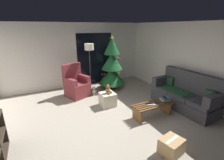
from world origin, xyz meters
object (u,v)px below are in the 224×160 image
object	(u,v)px
couch	(185,95)
floor_lamp	(89,52)
cardboard_box_taped_mid_floor	(171,147)
remote_black	(148,103)
christmas_tree	(112,66)
ottoman	(108,99)
cell_phone	(165,97)
teddy_bear_chestnut	(108,90)
remote_graphite	(157,102)
coffee_table	(152,108)
armchair	(76,85)
remote_white	(155,105)
teddy_bear_cream_by_tree	(94,91)
remote_silver	(150,105)
book_stack	(165,100)

from	to	relation	value
couch	floor_lamp	size ratio (longest dim) A/B	1.11
cardboard_box_taped_mid_floor	floor_lamp	bearing A→B (deg)	94.75
remote_black	christmas_tree	size ratio (longest dim) A/B	0.08
floor_lamp	ottoman	size ratio (longest dim) A/B	4.05
cell_phone	teddy_bear_chestnut	bearing A→B (deg)	152.33
remote_graphite	christmas_tree	size ratio (longest dim) A/B	0.08
remote_graphite	remote_black	world-z (taller)	same
ottoman	cardboard_box_taped_mid_floor	xyz separation A→B (m)	(0.22, -2.38, -0.04)
coffee_table	remote_graphite	size ratio (longest dim) A/B	7.05
floor_lamp	cardboard_box_taped_mid_floor	xyz separation A→B (m)	(0.31, -3.68, -1.34)
coffee_table	cardboard_box_taped_mid_floor	bearing A→B (deg)	-114.90
armchair	floor_lamp	size ratio (longest dim) A/B	0.63
coffee_table	remote_white	size ratio (longest dim) A/B	7.05
couch	remote_graphite	size ratio (longest dim) A/B	12.69
teddy_bear_cream_by_tree	cardboard_box_taped_mid_floor	size ratio (longest dim) A/B	0.59
teddy_bear_cream_by_tree	couch	bearing A→B (deg)	-46.22
remote_white	cardboard_box_taped_mid_floor	size ratio (longest dim) A/B	0.32
couch	armchair	world-z (taller)	armchair
remote_white	floor_lamp	world-z (taller)	floor_lamp
cardboard_box_taped_mid_floor	remote_silver	bearing A→B (deg)	68.57
christmas_tree	couch	bearing A→B (deg)	-62.94
remote_graphite	cell_phone	xyz separation A→B (m)	(0.20, -0.06, 0.13)
couch	teddy_bear_cream_by_tree	world-z (taller)	couch
couch	coffee_table	distance (m)	1.23
remote_graphite	couch	bearing A→B (deg)	-21.82
christmas_tree	floor_lamp	world-z (taller)	christmas_tree
remote_black	couch	bearing A→B (deg)	-77.32
remote_graphite	armchair	world-z (taller)	armchair
remote_white	ottoman	size ratio (longest dim) A/B	0.35
coffee_table	christmas_tree	bearing A→B (deg)	90.39
cell_phone	teddy_bear_cream_by_tree	size ratio (longest dim) A/B	0.50
book_stack	floor_lamp	world-z (taller)	floor_lamp
christmas_tree	floor_lamp	bearing A→B (deg)	178.00
remote_silver	remote_black	xyz separation A→B (m)	(0.03, 0.12, 0.00)
remote_silver	cell_phone	size ratio (longest dim) A/B	1.08
teddy_bear_chestnut	christmas_tree	bearing A→B (deg)	58.65
floor_lamp	cardboard_box_taped_mid_floor	size ratio (longest dim) A/B	3.71
remote_white	remote_graphite	size ratio (longest dim) A/B	1.00
remote_silver	book_stack	distance (m)	0.50
remote_white	teddy_bear_cream_by_tree	world-z (taller)	remote_white
remote_white	cardboard_box_taped_mid_floor	xyz separation A→B (m)	(-0.60, -1.16, -0.22)
remote_graphite	remote_black	bearing A→B (deg)	144.81
couch	ottoman	distance (m)	2.33
book_stack	teddy_bear_chestnut	distance (m)	1.67
coffee_table	ottoman	distance (m)	1.39
remote_black	remote_white	bearing A→B (deg)	-136.26
coffee_table	floor_lamp	xyz separation A→B (m)	(-0.89, 2.43, 1.26)
cell_phone	teddy_bear_cream_by_tree	world-z (taller)	cell_phone
remote_white	cardboard_box_taped_mid_floor	world-z (taller)	remote_white
remote_black	cardboard_box_taped_mid_floor	xyz separation A→B (m)	(-0.51, -1.34, -0.22)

